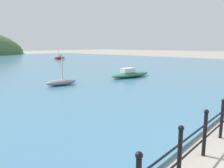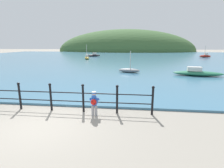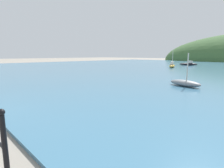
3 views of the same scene
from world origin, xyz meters
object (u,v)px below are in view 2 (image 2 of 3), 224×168
(boat_mid_harbor, at_px, (94,55))
(boat_white_sailboat, at_px, (205,56))
(child_in_coat, at_px, (94,102))
(boat_far_left, at_px, (129,70))
(boat_red_dinghy, at_px, (197,73))
(boat_blue_hull, at_px, (87,57))

(boat_mid_harbor, bearing_deg, boat_white_sailboat, 0.18)
(child_in_coat, bearing_deg, boat_far_left, 84.01)
(boat_white_sailboat, bearing_deg, child_in_coat, -116.75)
(boat_red_dinghy, bearing_deg, boat_mid_harbor, 121.52)
(child_in_coat, height_order, boat_far_left, boat_far_left)
(boat_white_sailboat, bearing_deg, boat_mid_harbor, -179.82)
(boat_far_left, height_order, boat_red_dinghy, boat_far_left)
(boat_far_left, bearing_deg, boat_red_dinghy, -11.04)
(boat_white_sailboat, xyz_separation_m, boat_red_dinghy, (-9.81, -24.07, -0.07))
(child_in_coat, relative_size, boat_white_sailboat, 0.40)
(boat_blue_hull, xyz_separation_m, boat_red_dinghy, (14.33, -16.40, -0.06))
(boat_white_sailboat, relative_size, boat_far_left, 1.11)
(boat_white_sailboat, xyz_separation_m, boat_blue_hull, (-24.13, -7.67, -0.01))
(child_in_coat, relative_size, boat_blue_hull, 0.35)
(boat_far_left, distance_m, boat_mid_harbor, 24.40)
(boat_white_sailboat, distance_m, boat_mid_harbor, 24.52)
(boat_white_sailboat, bearing_deg, boat_blue_hull, -162.38)
(child_in_coat, height_order, boat_mid_harbor, child_in_coat)
(child_in_coat, distance_m, boat_red_dinghy, 12.02)
(boat_far_left, height_order, boat_blue_hull, boat_blue_hull)
(boat_far_left, xyz_separation_m, boat_red_dinghy, (6.04, -1.18, 0.04))
(boat_red_dinghy, bearing_deg, boat_white_sailboat, 67.84)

